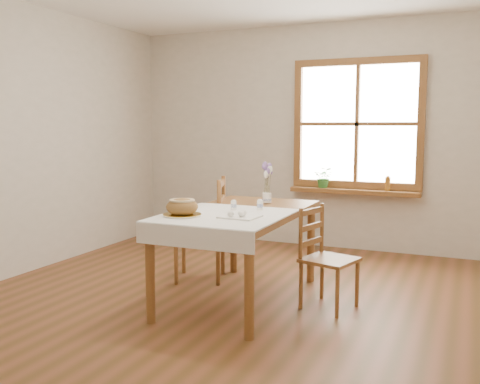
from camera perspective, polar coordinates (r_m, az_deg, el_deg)
The scene contains 18 objects.
ground at distance 4.27m, azimuth -1.65°, elevation -12.53°, with size 5.00×5.00×0.00m, color brown.
room_walls at distance 4.03m, azimuth -1.74°, elevation 10.95°, with size 4.60×5.10×2.65m.
window at distance 6.23m, azimuth 12.39°, elevation 7.10°, with size 1.46×0.08×1.46m.
window_sill at distance 6.20m, azimuth 12.08°, elevation 0.07°, with size 1.46×0.20×0.05m.
dining_table at distance 4.37m, azimuth 0.00°, elevation -3.06°, with size 0.90×1.60×0.75m.
table_linen at distance 4.08m, azimuth -1.71°, elevation -2.51°, with size 0.91×0.99×0.01m, color white.
chair_left at distance 5.00m, azimuth -4.30°, elevation -3.93°, with size 0.45×0.47×0.96m, color brown, non-canonical shape.
chair_right at distance 4.28m, azimuth 9.55°, elevation -6.98°, with size 0.37×0.39×0.80m, color brown, non-canonical shape.
bread_plate at distance 4.04m, azimuth -6.18°, elevation -2.45°, with size 0.28×0.28×0.01m, color white.
bread_loaf at distance 4.03m, azimuth -6.20°, elevation -1.43°, with size 0.24×0.24×0.13m, color brown.
egg_napkin at distance 3.96m, azimuth -0.01°, elevation -2.64°, with size 0.28×0.23×0.01m, color white.
eggs at distance 3.95m, azimuth -0.01°, elevation -2.21°, with size 0.21×0.19×0.05m, color white, non-canonical shape.
salt_shaker at distance 4.30m, azimuth -0.69°, elevation -1.36°, with size 0.05×0.05×0.09m, color white.
pepper_shaker at distance 4.29m, azimuth 2.14°, elevation -1.35°, with size 0.05×0.05×0.09m, color white.
flower_vase at distance 4.72m, azimuth 2.88°, elevation -0.71°, with size 0.08×0.08×0.09m, color white.
lavender_bouquet at distance 4.70m, azimuth 2.90°, elevation 1.39°, with size 0.14×0.14×0.26m, color #79589D, non-canonical shape.
potted_plant at distance 6.27m, azimuth 8.95°, elevation 1.31°, with size 0.21×0.24×0.19m, color #31722D.
amber_bottle at distance 6.13m, azimuth 15.48°, elevation 0.91°, with size 0.06×0.06×0.17m, color #9F631D.
Camera 1 is at (1.72, -3.64, 1.44)m, focal length 40.00 mm.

